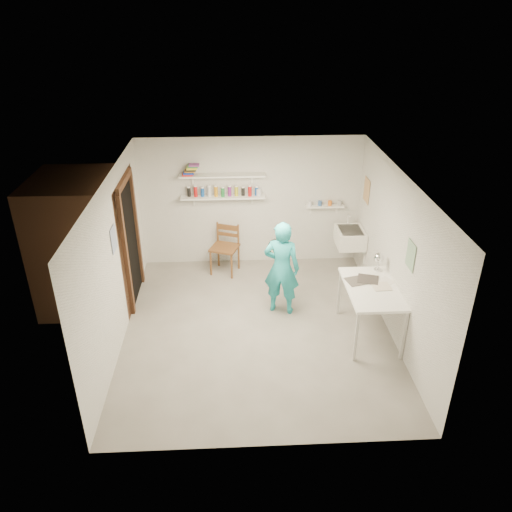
{
  "coord_description": "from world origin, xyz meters",
  "views": [
    {
      "loc": [
        -0.34,
        -6.25,
        4.52
      ],
      "look_at": [
        0.0,
        0.4,
        1.05
      ],
      "focal_mm": 35.0,
      "sensor_mm": 36.0,
      "label": 1
    }
  ],
  "objects_px": {
    "man": "(282,268)",
    "wall_clock": "(277,247)",
    "belfast_sink": "(350,238)",
    "wooden_chair": "(225,248)",
    "desk_lamp": "(379,257)",
    "work_table": "(370,311)"
  },
  "relations": [
    {
      "from": "belfast_sink",
      "to": "man",
      "type": "relative_size",
      "value": 0.39
    },
    {
      "from": "belfast_sink",
      "to": "wooden_chair",
      "type": "distance_m",
      "value": 2.26
    },
    {
      "from": "work_table",
      "to": "wall_clock",
      "type": "bearing_deg",
      "value": 144.24
    },
    {
      "from": "belfast_sink",
      "to": "work_table",
      "type": "relative_size",
      "value": 0.48
    },
    {
      "from": "belfast_sink",
      "to": "desk_lamp",
      "type": "xyz_separation_m",
      "value": [
        0.09,
        -1.43,
        0.34
      ]
    },
    {
      "from": "wall_clock",
      "to": "wooden_chair",
      "type": "xyz_separation_m",
      "value": [
        -0.84,
        1.11,
        -0.54
      ]
    },
    {
      "from": "wooden_chair",
      "to": "desk_lamp",
      "type": "height_order",
      "value": "desk_lamp"
    },
    {
      "from": "man",
      "to": "wall_clock",
      "type": "bearing_deg",
      "value": -57.14
    },
    {
      "from": "belfast_sink",
      "to": "work_table",
      "type": "bearing_deg",
      "value": -93.26
    },
    {
      "from": "man",
      "to": "wall_clock",
      "type": "distance_m",
      "value": 0.34
    },
    {
      "from": "man",
      "to": "wall_clock",
      "type": "xyz_separation_m",
      "value": [
        -0.06,
        0.21,
        0.26
      ]
    },
    {
      "from": "belfast_sink",
      "to": "work_table",
      "type": "height_order",
      "value": "belfast_sink"
    },
    {
      "from": "man",
      "to": "desk_lamp",
      "type": "xyz_separation_m",
      "value": [
        1.44,
        -0.23,
        0.27
      ]
    },
    {
      "from": "work_table",
      "to": "desk_lamp",
      "type": "distance_m",
      "value": 0.83
    },
    {
      "from": "wooden_chair",
      "to": "wall_clock",
      "type": "bearing_deg",
      "value": -32.5
    },
    {
      "from": "wooden_chair",
      "to": "desk_lamp",
      "type": "bearing_deg",
      "value": -13.05
    },
    {
      "from": "wooden_chair",
      "to": "desk_lamp",
      "type": "distance_m",
      "value": 2.86
    },
    {
      "from": "desk_lamp",
      "to": "belfast_sink",
      "type": "bearing_deg",
      "value": 93.76
    },
    {
      "from": "belfast_sink",
      "to": "desk_lamp",
      "type": "distance_m",
      "value": 1.48
    },
    {
      "from": "man",
      "to": "belfast_sink",
      "type": "bearing_deg",
      "value": -121.75
    },
    {
      "from": "wooden_chair",
      "to": "work_table",
      "type": "distance_m",
      "value": 2.96
    },
    {
      "from": "work_table",
      "to": "man",
      "type": "bearing_deg",
      "value": 149.64
    }
  ]
}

